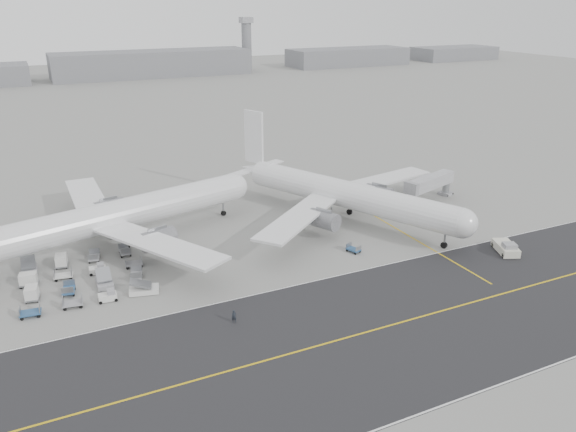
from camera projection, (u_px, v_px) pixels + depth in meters
name	position (u px, v px, depth m)	size (l,w,h in m)	color
ground	(276.00, 282.00, 87.68)	(700.00, 700.00, 0.00)	gray
taxiway	(366.00, 332.00, 74.55)	(220.00, 59.00, 0.03)	#28282A
horizon_buildings	(136.00, 77.00, 318.60)	(520.00, 28.00, 28.00)	gray
control_tower	(247.00, 43.00, 345.00)	(7.00, 7.00, 31.25)	gray
airliner_a	(118.00, 215.00, 99.39)	(54.92, 53.71, 19.34)	white
airliner_b	(343.00, 193.00, 110.81)	(50.58, 51.86, 19.03)	white
pushback_tug	(506.00, 248.00, 97.64)	(4.99, 7.82, 2.25)	beige
jet_bridge	(430.00, 183.00, 121.20)	(15.78, 7.63, 5.94)	gray
gse_cluster	(85.00, 282.00, 87.72)	(23.84, 22.97, 2.17)	#9A9A9F
stray_dolly	(353.00, 252.00, 98.22)	(1.48, 2.40, 1.48)	silver
ground_crew_a	(234.00, 316.00, 76.47)	(0.68, 0.45, 1.87)	black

